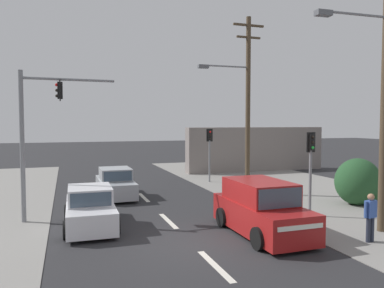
% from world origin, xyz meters
% --- Properties ---
extents(ground_plane, '(140.00, 140.00, 0.00)m').
position_xyz_m(ground_plane, '(0.00, 0.00, 0.00)').
color(ground_plane, '#28282B').
extents(lane_dash_near, '(0.20, 2.40, 0.01)m').
position_xyz_m(lane_dash_near, '(0.00, -2.00, 0.00)').
color(lane_dash_near, silver).
rests_on(lane_dash_near, ground).
extents(lane_dash_mid, '(0.20, 2.40, 0.01)m').
position_xyz_m(lane_dash_mid, '(0.00, 3.00, 0.00)').
color(lane_dash_mid, silver).
rests_on(lane_dash_mid, ground).
extents(lane_dash_far, '(0.20, 2.40, 0.01)m').
position_xyz_m(lane_dash_far, '(0.00, 8.00, 0.00)').
color(lane_dash_far, silver).
rests_on(lane_dash_far, ground).
extents(kerb_right_verge, '(10.00, 44.00, 0.02)m').
position_xyz_m(kerb_right_verge, '(9.00, 2.00, 0.01)').
color(kerb_right_verge, gray).
rests_on(kerb_right_verge, ground).
extents(utility_pole_foreground_right, '(3.78, 0.38, 10.64)m').
position_xyz_m(utility_pole_foreground_right, '(6.81, -0.90, 5.69)').
color(utility_pole_foreground_right, '#4C3D2B').
rests_on(utility_pole_foreground_right, ground).
extents(utility_pole_midground_right, '(3.78, 0.34, 9.70)m').
position_xyz_m(utility_pole_midground_right, '(5.53, 7.18, 5.21)').
color(utility_pole_midground_right, '#4C3D2B').
rests_on(utility_pole_midground_right, ground).
extents(traffic_signal_mast, '(3.69, 0.44, 6.00)m').
position_xyz_m(traffic_signal_mast, '(-4.94, 4.62, 3.83)').
color(traffic_signal_mast, slate).
rests_on(traffic_signal_mast, ground).
extents(pedestal_signal_right_kerb, '(0.44, 0.30, 3.56)m').
position_xyz_m(pedestal_signal_right_kerb, '(5.85, 1.79, 2.42)').
color(pedestal_signal_right_kerb, slate).
rests_on(pedestal_signal_right_kerb, ground).
extents(pedestal_signal_far_median, '(0.44, 0.29, 3.56)m').
position_xyz_m(pedestal_signal_far_median, '(5.19, 11.73, 2.42)').
color(pedestal_signal_far_median, slate).
rests_on(pedestal_signal_far_median, ground).
extents(roadside_bush, '(2.33, 1.99, 2.25)m').
position_xyz_m(roadside_bush, '(9.51, 2.91, 1.06)').
color(roadside_bush, '#234C28').
rests_on(roadside_bush, ground).
extents(shopfront_wall_far, '(12.00, 1.00, 3.60)m').
position_xyz_m(shopfront_wall_far, '(11.00, 16.00, 1.80)').
color(shopfront_wall_far, gray).
rests_on(shopfront_wall_far, ground).
extents(suv_kerbside_parked, '(2.09, 4.55, 1.90)m').
position_xyz_m(suv_kerbside_parked, '(2.66, 0.22, 0.88)').
color(suv_kerbside_parked, maroon).
rests_on(suv_kerbside_parked, ground).
extents(sedan_oncoming_near, '(1.92, 4.25, 1.56)m').
position_xyz_m(sedan_oncoming_near, '(-1.40, 8.61, 0.70)').
color(sedan_oncoming_near, '#A3A8AD').
rests_on(sedan_oncoming_near, ground).
extents(sedan_crossing_left, '(1.94, 4.26, 1.56)m').
position_xyz_m(sedan_crossing_left, '(-3.04, 3.06, 0.70)').
color(sedan_crossing_left, silver).
rests_on(sedan_crossing_left, ground).
extents(pedestrian_at_kerb, '(0.55, 0.27, 1.63)m').
position_xyz_m(pedestrian_at_kerb, '(5.59, -1.77, 0.93)').
color(pedestrian_at_kerb, '#232838').
rests_on(pedestrian_at_kerb, ground).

